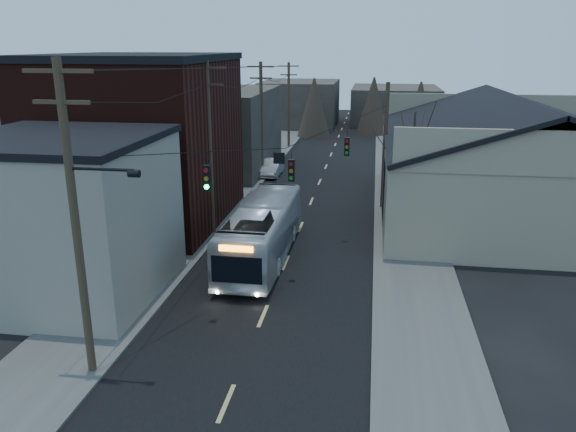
% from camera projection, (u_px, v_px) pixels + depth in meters
% --- Properties ---
extents(road_surface, '(9.00, 110.00, 0.02)m').
position_uv_depth(road_surface, '(317.00, 188.00, 44.14)').
color(road_surface, black).
rests_on(road_surface, ground).
extents(sidewalk_left, '(4.00, 110.00, 0.12)m').
position_uv_depth(sidewalk_left, '(237.00, 184.00, 45.07)').
color(sidewalk_left, '#474744').
rests_on(sidewalk_left, ground).
extents(sidewalk_right, '(4.00, 110.00, 0.12)m').
position_uv_depth(sidewalk_right, '(401.00, 190.00, 43.18)').
color(sidewalk_right, '#474744').
rests_on(sidewalk_right, ground).
extents(building_clapboard, '(8.00, 8.00, 7.00)m').
position_uv_depth(building_clapboard, '(65.00, 219.00, 24.58)').
color(building_clapboard, gray).
rests_on(building_clapboard, ground).
extents(building_brick, '(10.00, 12.00, 10.00)m').
position_uv_depth(building_brick, '(141.00, 143.00, 34.67)').
color(building_brick, black).
rests_on(building_brick, ground).
extents(building_left_far, '(9.00, 14.00, 7.00)m').
position_uv_depth(building_left_far, '(219.00, 130.00, 50.16)').
color(building_left_far, '#322D28').
rests_on(building_left_far, ground).
extents(warehouse, '(16.16, 20.60, 7.73)m').
position_uv_depth(warehouse, '(507.00, 174.00, 36.74)').
color(warehouse, gray).
rests_on(warehouse, ground).
extents(building_far_left, '(10.00, 12.00, 6.00)m').
position_uv_depth(building_far_left, '(300.00, 103.00, 77.20)').
color(building_far_left, '#322D28').
rests_on(building_far_left, ground).
extents(building_far_right, '(12.00, 14.00, 5.00)m').
position_uv_depth(building_far_right, '(395.00, 105.00, 80.19)').
color(building_far_right, '#322D28').
rests_on(building_far_right, ground).
extents(bare_tree, '(0.40, 0.40, 7.20)m').
position_uv_depth(bare_tree, '(411.00, 174.00, 32.70)').
color(bare_tree, black).
rests_on(bare_tree, ground).
extents(utility_lines, '(11.24, 45.28, 10.50)m').
position_uv_depth(utility_lines, '(263.00, 136.00, 37.60)').
color(utility_lines, '#382B1E').
rests_on(utility_lines, ground).
extents(bus, '(2.66, 11.04, 3.07)m').
position_uv_depth(bus, '(262.00, 231.00, 29.17)').
color(bus, '#B3B8BF').
rests_on(bus, ground).
extents(parked_car, '(1.56, 4.35, 1.43)m').
position_uv_depth(parked_car, '(272.00, 167.00, 48.10)').
color(parked_car, '#989A9F').
rests_on(parked_car, ground).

